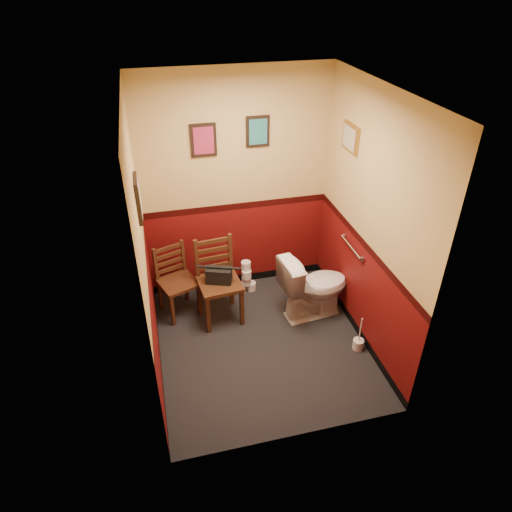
% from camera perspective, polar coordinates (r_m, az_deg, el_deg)
% --- Properties ---
extents(floor, '(2.20, 2.40, 0.00)m').
position_cam_1_polar(floor, '(5.14, 0.68, -10.90)').
color(floor, black).
rests_on(floor, ground).
extents(ceiling, '(2.20, 2.40, 0.00)m').
position_cam_1_polar(ceiling, '(3.81, 0.96, 19.89)').
color(ceiling, silver).
rests_on(ceiling, ground).
extents(wall_back, '(2.20, 0.00, 2.70)m').
position_cam_1_polar(wall_back, '(5.36, -2.47, 8.52)').
color(wall_back, '#580C0C').
rests_on(wall_back, ground).
extents(wall_front, '(2.20, 0.00, 2.70)m').
position_cam_1_polar(wall_front, '(3.39, 5.96, -7.96)').
color(wall_front, '#580C0C').
rests_on(wall_front, ground).
extents(wall_left, '(0.00, 2.40, 2.70)m').
position_cam_1_polar(wall_left, '(4.22, -13.83, 0.26)').
color(wall_left, '#580C0C').
rests_on(wall_left, ground).
extents(wall_right, '(0.00, 2.40, 2.70)m').
position_cam_1_polar(wall_right, '(4.69, 13.96, 3.74)').
color(wall_right, '#580C0C').
rests_on(wall_right, ground).
extents(grab_bar, '(0.05, 0.56, 0.06)m').
position_cam_1_polar(grab_bar, '(5.06, 11.84, 1.10)').
color(grab_bar, silver).
rests_on(grab_bar, wall_right).
extents(framed_print_back_a, '(0.28, 0.04, 0.36)m').
position_cam_1_polar(framed_print_back_a, '(5.07, -6.58, 14.18)').
color(framed_print_back_a, black).
rests_on(framed_print_back_a, wall_back).
extents(framed_print_back_b, '(0.26, 0.04, 0.34)m').
position_cam_1_polar(framed_print_back_b, '(5.16, 0.22, 15.31)').
color(framed_print_back_b, black).
rests_on(framed_print_back_b, wall_back).
extents(framed_print_left, '(0.04, 0.30, 0.38)m').
position_cam_1_polar(framed_print_left, '(4.07, -14.51, 6.98)').
color(framed_print_left, black).
rests_on(framed_print_left, wall_left).
extents(framed_print_right, '(0.04, 0.34, 0.28)m').
position_cam_1_polar(framed_print_right, '(4.89, 11.73, 14.28)').
color(framed_print_right, olive).
rests_on(framed_print_right, wall_right).
extents(toilet, '(0.86, 0.55, 0.80)m').
position_cam_1_polar(toilet, '(5.33, 7.26, -3.79)').
color(toilet, white).
rests_on(toilet, floor).
extents(toilet_brush, '(0.12, 0.12, 0.42)m').
position_cam_1_polar(toilet_brush, '(5.16, 12.65, -10.63)').
color(toilet_brush, silver).
rests_on(toilet_brush, floor).
extents(chair_left, '(0.51, 0.51, 0.86)m').
position_cam_1_polar(chair_left, '(5.39, -9.92, -3.10)').
color(chair_left, '#472615').
rests_on(chair_left, floor).
extents(chair_right, '(0.51, 0.51, 0.99)m').
position_cam_1_polar(chair_right, '(5.22, -4.73, -3.15)').
color(chair_right, '#472615').
rests_on(chair_right, floor).
extents(handbag, '(0.32, 0.23, 0.21)m').
position_cam_1_polar(handbag, '(5.12, -4.65, -2.41)').
color(handbag, black).
rests_on(handbag, chair_right).
extents(tp_stack, '(0.25, 0.15, 0.44)m').
position_cam_1_polar(tp_stack, '(5.77, -1.23, -2.87)').
color(tp_stack, silver).
rests_on(tp_stack, floor).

